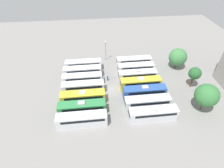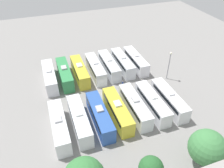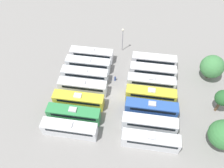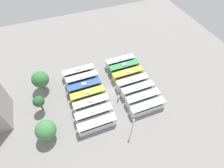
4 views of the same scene
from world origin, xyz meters
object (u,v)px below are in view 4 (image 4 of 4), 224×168
at_px(bus_6, 120,62).
at_px(tree_1, 39,102).
at_px(bus_7, 97,124).
at_px(bus_12, 82,79).
at_px(bus_3, 132,82).
at_px(worker_person, 118,100).
at_px(bus_9, 91,104).
at_px(bus_8, 94,114).
at_px(bus_4, 127,74).
at_px(bus_10, 88,95).
at_px(tree_2, 40,79).
at_px(tree_0, 46,130).
at_px(bus_2, 137,90).
at_px(bus_5, 124,68).
at_px(bus_1, 142,98).
at_px(bus_11, 84,87).
at_px(bus_13, 79,72).
at_px(bus_0, 147,107).
at_px(light_pole, 133,124).

xyz_separation_m(bus_6, tree_1, (-10.09, 30.33, 2.72)).
height_order(bus_7, bus_12, same).
xyz_separation_m(bus_3, bus_6, (10.96, -0.11, 0.00)).
bearing_deg(worker_person, bus_9, 83.92).
relative_size(bus_8, worker_person, 6.51).
xyz_separation_m(bus_4, bus_10, (-3.76, 15.71, 0.00)).
distance_m(tree_1, tree_2, 8.71).
relative_size(worker_person, tree_0, 0.26).
relative_size(bus_6, bus_9, 1.00).
height_order(bus_2, tree_0, tree_0).
height_order(bus_2, worker_person, bus_2).
height_order(bus_6, bus_7, same).
xyz_separation_m(bus_3, bus_5, (7.48, -0.16, 0.00)).
xyz_separation_m(bus_5, bus_12, (-0.03, 15.83, 0.00)).
xyz_separation_m(bus_8, worker_person, (2.74, -8.99, -1.02)).
height_order(bus_6, tree_0, tree_0).
distance_m(bus_1, bus_12, 21.70).
relative_size(bus_1, bus_3, 1.00).
bearing_deg(bus_11, bus_4, -89.32).
height_order(bus_4, bus_13, same).
distance_m(bus_4, bus_5, 3.62).
height_order(bus_11, bus_12, same).
bearing_deg(tree_0, bus_1, -87.21).
distance_m(bus_6, bus_10, 19.18).
height_order(bus_8, bus_10, same).
bearing_deg(bus_1, bus_0, 177.41).
xyz_separation_m(bus_5, bus_10, (-7.38, 15.85, 0.00)).
xyz_separation_m(bus_1, bus_8, (0.09, 16.22, 0.00)).
distance_m(bus_1, bus_4, 11.13).
height_order(bus_2, bus_6, same).
xyz_separation_m(bus_9, bus_12, (10.96, 0.02, 0.00)).
xyz_separation_m(bus_9, worker_person, (-0.93, -8.70, -1.02)).
bearing_deg(bus_1, bus_6, 0.51).
distance_m(bus_9, tree_2, 18.70).
bearing_deg(bus_12, light_pole, -160.32).
relative_size(bus_13, worker_person, 6.51).
height_order(bus_5, bus_11, same).
bearing_deg(bus_0, tree_0, 85.96).
bearing_deg(worker_person, bus_11, 47.84).
xyz_separation_m(light_pole, tree_0, (7.01, 22.16, -1.00)).
distance_m(bus_2, tree_2, 32.04).
xyz_separation_m(bus_1, bus_5, (14.74, 0.12, 0.00)).
distance_m(bus_5, bus_11, 16.51).
xyz_separation_m(bus_11, light_pole, (-19.40, -8.53, 3.13)).
xyz_separation_m(bus_0, bus_10, (10.91, 15.81, 0.00)).
bearing_deg(bus_8, bus_6, -41.52).
bearing_deg(bus_6, bus_12, 102.56).
relative_size(bus_12, light_pole, 1.55).
height_order(bus_0, tree_0, tree_0).
relative_size(bus_9, worker_person, 6.51).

